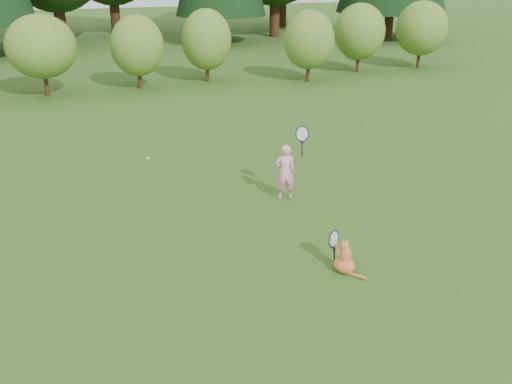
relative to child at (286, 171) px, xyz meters
name	(u,v)px	position (x,y,z in m)	size (l,w,h in m)	color
ground	(261,252)	(-1.20, -1.92, -0.57)	(100.00, 100.00, 0.00)	#304D15
shrub_row	(135,49)	(-1.20, 11.08, 0.83)	(28.00, 3.00, 2.80)	#547223
child	(286,171)	(0.00, 0.00, 0.00)	(0.64, 0.43, 1.63)	pink
cat	(344,255)	(-0.22, -2.88, -0.31)	(0.41, 0.68, 0.70)	#C04F25
tennis_ball	(148,158)	(-2.59, 0.01, 0.54)	(0.06, 0.06, 0.06)	yellow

